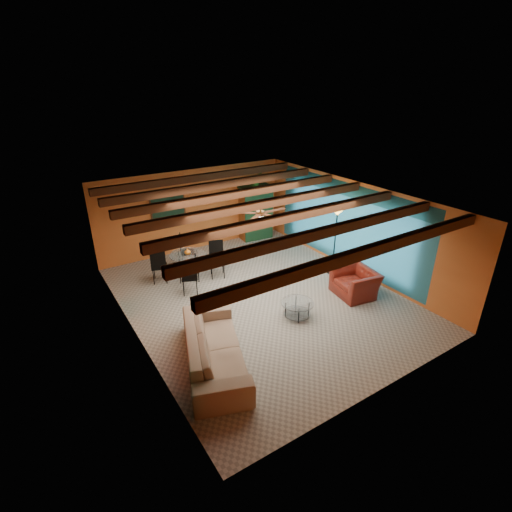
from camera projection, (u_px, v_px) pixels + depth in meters
room at (258, 212)px, 9.32m from camera, size 6.52×8.01×2.71m
sofa at (214, 347)px, 7.69m from camera, size 1.95×2.98×0.81m
armchair at (355, 283)px, 10.24m from camera, size 1.12×1.24×0.72m
coffee_table at (297, 309)px, 9.33m from camera, size 0.96×0.96×0.41m
dining_table at (188, 262)px, 10.98m from camera, size 2.70×2.70×1.08m
armoire at (255, 213)px, 13.74m from camera, size 1.10×0.61×1.87m
floor_lamp at (335, 241)px, 11.16m from camera, size 0.51×0.51×2.03m
ceiling_fan at (260, 213)px, 9.23m from camera, size 1.50×1.50×0.44m
painting at (168, 206)px, 12.12m from camera, size 1.05×0.03×0.65m
potted_plant at (255, 180)px, 13.24m from camera, size 0.59×0.56×0.52m
vase at (187, 242)px, 10.72m from camera, size 0.21×0.21×0.18m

